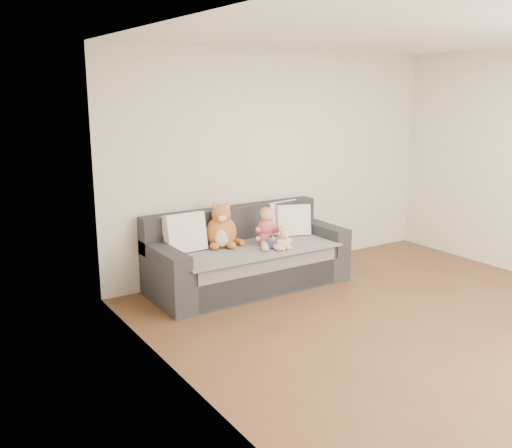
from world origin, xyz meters
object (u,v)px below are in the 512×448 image
at_px(sippy_cup, 270,243).
at_px(plush_cat, 222,229).
at_px(sofa, 247,259).
at_px(teddy_bear, 284,241).
at_px(toddler, 267,229).

bearing_deg(sippy_cup, plush_cat, 138.22).
bearing_deg(sofa, teddy_bear, -56.85).
bearing_deg(toddler, sippy_cup, -89.94).
relative_size(teddy_bear, sippy_cup, 1.88).
relative_size(toddler, sippy_cup, 3.40).
xyz_separation_m(plush_cat, teddy_bear, (0.50, -0.47, -0.10)).
xyz_separation_m(teddy_bear, sippy_cup, (-0.11, 0.11, -0.03)).
relative_size(plush_cat, teddy_bear, 2.21).
distance_m(sofa, toddler, 0.41).
bearing_deg(teddy_bear, plush_cat, 144.63).
height_order(sofa, teddy_bear, sofa).
relative_size(toddler, teddy_bear, 1.80).
bearing_deg(teddy_bear, sofa, 130.80).
relative_size(sofa, teddy_bear, 9.17).
height_order(toddler, sippy_cup, toddler).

